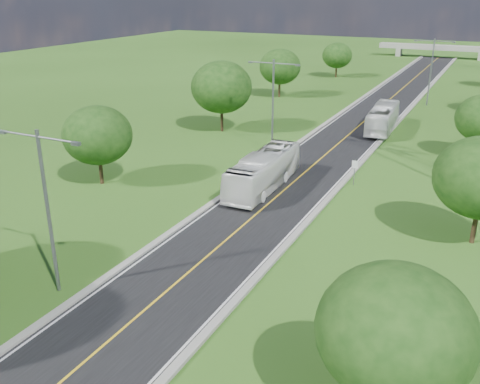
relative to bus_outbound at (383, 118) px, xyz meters
The scene contains 16 objects.
ground 3.73m from the bus_outbound, 163.52° to the left, with size 260.00×260.00×0.00m, color #2C5016.
road 7.82m from the bus_outbound, 114.73° to the left, with size 8.00×150.00×0.06m, color black.
curb_left 10.31m from the bus_outbound, 137.00° to the left, with size 0.50×150.00×0.22m, color gray.
curb_right 7.20m from the bus_outbound, 81.40° to the left, with size 0.50×150.00×0.22m, color gray.
speed_limit_sign 21.16m from the bus_outbound, 84.58° to the right, with size 0.55×0.09×2.40m.
overpass 81.01m from the bus_outbound, 92.26° to the left, with size 30.00×3.00×3.20m.
streetlight_near_left 48.13m from the bus_outbound, 101.06° to the right, with size 5.90×0.25×10.00m.
streetlight_mid_left 17.33m from the bus_outbound, 123.21° to the right, with size 5.90×0.25×10.00m.
streetlight_far_right 19.62m from the bus_outbound, 81.59° to the left, with size 5.90×0.25×10.00m.
tree_lb 36.63m from the bus_outbound, 121.73° to the right, with size 6.30×6.30×7.33m.
tree_lc 20.70m from the bus_outbound, 153.55° to the right, with size 7.56×7.56×8.79m.
tree_ld 25.34m from the bus_outbound, 143.50° to the left, with size 6.72×6.72×7.82m.
tree_le 42.86m from the bus_outbound, 114.44° to the left, with size 5.88×5.88×6.84m.
tree_ra 50.32m from the bus_outbound, 77.58° to the right, with size 6.30×6.30×7.33m.
bus_outbound is the anchor object (origin of this frame).
bus_inbound 26.24m from the bus_outbound, 101.16° to the right, with size 2.79×11.91×3.32m, color white.
Camera 1 is at (16.29, -8.36, 17.24)m, focal length 40.00 mm.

